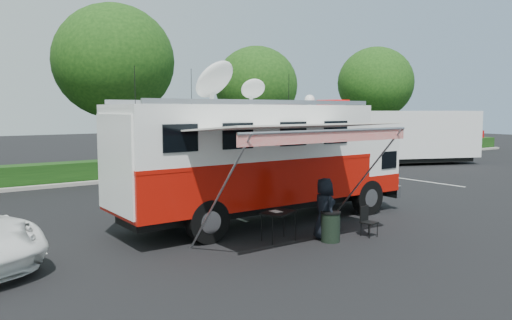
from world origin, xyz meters
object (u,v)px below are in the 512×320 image
(semi_trailer, at_px, (394,136))
(folding_table, at_px, (278,213))
(trash_bin, at_px, (331,226))
(command_truck, at_px, (263,158))

(semi_trailer, bearing_deg, folding_table, -149.59)
(trash_bin, relative_size, semi_trailer, 0.07)
(trash_bin, bearing_deg, command_truck, 91.14)
(folding_table, xyz_separation_m, trash_bin, (1.08, -0.87, -0.34))
(semi_trailer, bearing_deg, trash_bin, -145.80)
(command_truck, height_order, folding_table, command_truck)
(trash_bin, height_order, semi_trailer, semi_trailer)
(command_truck, relative_size, trash_bin, 11.96)
(command_truck, height_order, semi_trailer, command_truck)
(command_truck, height_order, trash_bin, command_truck)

